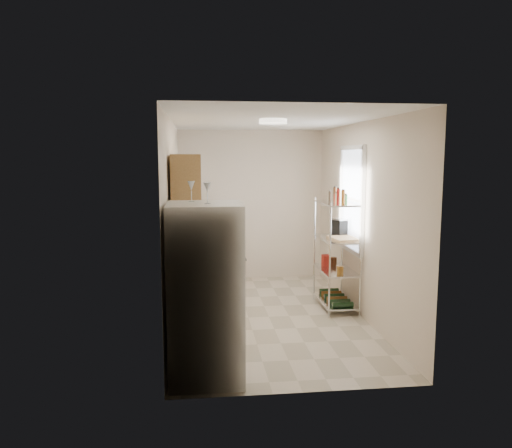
{
  "coord_description": "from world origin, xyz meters",
  "views": [
    {
      "loc": [
        -0.93,
        -6.44,
        2.14
      ],
      "look_at": [
        -0.15,
        0.25,
        1.23
      ],
      "focal_mm": 35.0,
      "sensor_mm": 36.0,
      "label": 1
    }
  ],
  "objects_px": {
    "rice_cooker": "(200,239)",
    "frying_pan_large": "(198,238)",
    "cutting_board": "(344,238)",
    "espresso_machine": "(339,227)",
    "refrigerator": "(206,292)"
  },
  "relations": [
    {
      "from": "rice_cooker",
      "to": "frying_pan_large",
      "type": "relative_size",
      "value": 1.01
    },
    {
      "from": "frying_pan_large",
      "to": "cutting_board",
      "type": "xyz_separation_m",
      "value": [
        2.01,
        -0.88,
        0.1
      ]
    },
    {
      "from": "cutting_board",
      "to": "espresso_machine",
      "type": "distance_m",
      "value": 0.33
    },
    {
      "from": "rice_cooker",
      "to": "espresso_machine",
      "type": "height_order",
      "value": "espresso_machine"
    },
    {
      "from": "frying_pan_large",
      "to": "espresso_machine",
      "type": "relative_size",
      "value": 1.13
    },
    {
      "from": "refrigerator",
      "to": "cutting_board",
      "type": "xyz_separation_m",
      "value": [
        1.94,
        1.92,
        0.17
      ]
    },
    {
      "from": "rice_cooker",
      "to": "frying_pan_large",
      "type": "distance_m",
      "value": 0.67
    },
    {
      "from": "rice_cooker",
      "to": "frying_pan_large",
      "type": "xyz_separation_m",
      "value": [
        -0.03,
        0.66,
        -0.09
      ]
    },
    {
      "from": "rice_cooker",
      "to": "cutting_board",
      "type": "bearing_deg",
      "value": -6.34
    },
    {
      "from": "refrigerator",
      "to": "cutting_board",
      "type": "relative_size",
      "value": 3.83
    },
    {
      "from": "rice_cooker",
      "to": "refrigerator",
      "type": "bearing_deg",
      "value": -88.86
    },
    {
      "from": "espresso_machine",
      "to": "refrigerator",
      "type": "bearing_deg",
      "value": -150.29
    },
    {
      "from": "espresso_machine",
      "to": "frying_pan_large",
      "type": "bearing_deg",
      "value": 145.11
    },
    {
      "from": "refrigerator",
      "to": "espresso_machine",
      "type": "relative_size",
      "value": 6.8
    },
    {
      "from": "frying_pan_large",
      "to": "cutting_board",
      "type": "height_order",
      "value": "cutting_board"
    }
  ]
}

